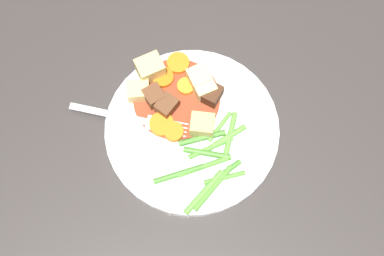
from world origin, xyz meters
TOP-DOWN VIEW (x-y plane):
  - ground_plane at (0.00, 0.00)m, footprint 3.00×3.00m
  - dinner_plate at (0.00, 0.00)m, footprint 0.25×0.25m
  - stew_sauce at (0.05, -0.01)m, footprint 0.13×0.13m
  - carrot_slice_0 at (0.05, -0.03)m, footprint 0.03×0.03m
  - carrot_slice_1 at (0.09, -0.02)m, footprint 0.04×0.04m
  - carrot_slice_2 at (0.01, 0.02)m, footprint 0.04×0.04m
  - carrot_slice_3 at (0.03, 0.03)m, footprint 0.05×0.05m
  - carrot_slice_4 at (0.09, -0.05)m, footprint 0.05×0.05m
  - potato_chunk_0 at (0.11, -0.01)m, footprint 0.04×0.04m
  - potato_chunk_1 at (0.09, 0.02)m, footprint 0.04×0.04m
  - potato_chunk_2 at (0.05, -0.05)m, footprint 0.04×0.04m
  - potato_chunk_3 at (-0.01, -0.01)m, footprint 0.04×0.04m
  - potato_chunk_4 at (0.03, -0.05)m, footprint 0.04×0.04m
  - meat_chunk_0 at (0.02, -0.05)m, footprint 0.04×0.04m
  - meat_chunk_1 at (0.07, 0.01)m, footprint 0.03×0.03m
  - meat_chunk_2 at (0.05, 0.01)m, footprint 0.03×0.03m
  - green_bean_0 at (-0.09, 0.01)m, footprint 0.03×0.06m
  - green_bean_1 at (-0.04, -0.03)m, footprint 0.02×0.06m
  - green_bean_2 at (-0.09, 0.04)m, footprint 0.02×0.08m
  - green_bean_3 at (-0.08, 0.05)m, footprint 0.02×0.08m
  - green_bean_4 at (-0.06, 0.02)m, footprint 0.04×0.08m
  - green_bean_5 at (-0.04, 0.01)m, footprint 0.06×0.05m
  - green_bean_6 at (-0.05, -0.03)m, footprint 0.05×0.06m
  - green_bean_7 at (-0.04, -0.00)m, footprint 0.03×0.07m
  - green_bean_8 at (-0.02, -0.00)m, footprint 0.04×0.06m
  - green_bean_9 at (-0.04, 0.06)m, footprint 0.04×0.07m
  - green_bean_10 at (-0.08, 0.01)m, footprint 0.01×0.06m
  - green_bean_11 at (-0.03, -0.03)m, footprint 0.02×0.05m
  - fork at (0.07, 0.06)m, footprint 0.15×0.12m

SIDE VIEW (x-z plane):
  - ground_plane at x=0.00m, z-range 0.00..0.00m
  - dinner_plate at x=0.00m, z-range 0.00..0.01m
  - stew_sauce at x=0.05m, z-range 0.01..0.02m
  - fork at x=0.07m, z-range 0.01..0.02m
  - green_bean_11 at x=-0.03m, z-range 0.01..0.02m
  - green_bean_0 at x=-0.09m, z-range 0.01..0.02m
  - green_bean_7 at x=-0.04m, z-range 0.01..0.02m
  - green_bean_4 at x=-0.06m, z-range 0.01..0.02m
  - green_bean_10 at x=-0.08m, z-range 0.01..0.02m
  - green_bean_2 at x=-0.09m, z-range 0.01..0.02m
  - green_bean_6 at x=-0.05m, z-range 0.01..0.02m
  - green_bean_9 at x=-0.04m, z-range 0.01..0.02m
  - green_bean_1 at x=-0.04m, z-range 0.01..0.02m
  - green_bean_8 at x=-0.02m, z-range 0.01..0.02m
  - green_bean_5 at x=-0.04m, z-range 0.01..0.02m
  - green_bean_3 at x=-0.08m, z-range 0.01..0.02m
  - carrot_slice_3 at x=0.03m, z-range 0.01..0.02m
  - carrot_slice_4 at x=0.09m, z-range 0.01..0.02m
  - carrot_slice_1 at x=0.09m, z-range 0.01..0.02m
  - carrot_slice_0 at x=0.05m, z-range 0.01..0.02m
  - carrot_slice_2 at x=0.01m, z-range 0.01..0.02m
  - potato_chunk_1 at x=0.09m, z-range 0.01..0.03m
  - meat_chunk_2 at x=0.05m, z-range 0.01..0.04m
  - meat_chunk_1 at x=0.07m, z-range 0.01..0.04m
  - meat_chunk_0 at x=0.02m, z-range 0.01..0.04m
  - potato_chunk_3 at x=-0.01m, z-range 0.01..0.04m
  - potato_chunk_4 at x=0.03m, z-range 0.01..0.04m
  - potato_chunk_2 at x=0.05m, z-range 0.01..0.04m
  - potato_chunk_0 at x=0.11m, z-range 0.01..0.05m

